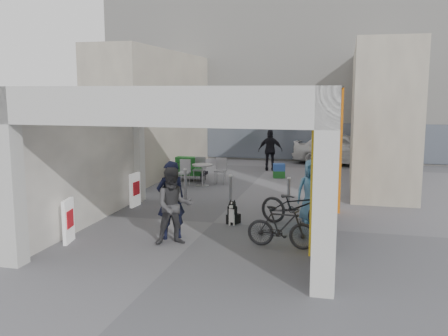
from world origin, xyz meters
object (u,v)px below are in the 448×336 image
(man_with_dog, at_px, (171,200))
(white_van, at_px, (341,149))
(cafe_set, at_px, (201,175))
(man_back_turned, at_px, (174,206))
(man_crates, at_px, (270,150))
(bicycle_front, at_px, (297,206))
(border_collie, at_px, (233,214))
(man_elderly, at_px, (312,191))
(produce_stand, at_px, (189,171))
(bicycle_rear, at_px, (281,227))

(man_with_dog, bearing_deg, white_van, -142.95)
(cafe_set, height_order, man_back_turned, man_back_turned)
(man_crates, bearing_deg, bicycle_front, 94.70)
(border_collie, height_order, white_van, white_van)
(cafe_set, height_order, man_elderly, man_elderly)
(produce_stand, distance_m, border_collie, 6.62)
(man_elderly, bearing_deg, produce_stand, 114.01)
(border_collie, bearing_deg, cafe_set, 138.02)
(man_back_turned, bearing_deg, man_crates, 59.93)
(man_with_dog, distance_m, bicycle_front, 3.26)
(produce_stand, height_order, white_van, white_van)
(border_collie, xyz_separation_m, white_van, (2.58, 11.41, 0.49))
(man_back_turned, distance_m, man_crates, 10.89)
(produce_stand, relative_size, bicycle_front, 0.65)
(cafe_set, relative_size, produce_stand, 1.18)
(border_collie, relative_size, man_with_dog, 0.36)
(cafe_set, height_order, border_collie, cafe_set)
(man_back_turned, bearing_deg, produce_stand, 78.16)
(man_crates, relative_size, white_van, 0.40)
(border_collie, xyz_separation_m, man_elderly, (1.94, 0.76, 0.57))
(man_crates, xyz_separation_m, white_van, (2.96, 2.46, -0.13))
(man_elderly, bearing_deg, white_van, 66.17)
(bicycle_front, xyz_separation_m, white_van, (0.96, 11.23, 0.21))
(border_collie, distance_m, white_van, 11.71)
(man_elderly, xyz_separation_m, bicycle_rear, (-0.48, -2.38, -0.37))
(white_van, bearing_deg, man_elderly, -172.66)
(produce_stand, bearing_deg, man_back_turned, -51.71)
(man_with_dog, bearing_deg, cafe_set, -116.54)
(man_back_turned, xyz_separation_m, white_van, (3.49, 13.34, -0.12))
(produce_stand, distance_m, man_crates, 4.12)
(produce_stand, relative_size, man_elderly, 0.80)
(white_van, bearing_deg, man_crates, 140.57)
(cafe_set, relative_size, bicycle_rear, 1.02)
(man_back_turned, distance_m, man_elderly, 3.92)
(man_back_turned, height_order, bicycle_rear, man_back_turned)
(border_collie, xyz_separation_m, man_back_turned, (-0.91, -1.93, 0.61))
(border_collie, bearing_deg, white_van, 100.78)
(bicycle_front, bearing_deg, bicycle_rear, -163.38)
(border_collie, height_order, bicycle_rear, bicycle_rear)
(man_with_dog, relative_size, man_crates, 1.04)
(produce_stand, height_order, man_with_dog, man_with_dog)
(man_crates, relative_size, bicycle_rear, 1.15)
(man_with_dog, height_order, white_van, man_with_dog)
(bicycle_rear, bearing_deg, man_crates, 14.52)
(bicycle_front, relative_size, bicycle_rear, 1.33)
(man_with_dog, bearing_deg, man_back_turned, 81.42)
(cafe_set, xyz_separation_m, man_elderly, (4.30, -4.42, 0.49))
(man_with_dog, relative_size, bicycle_rear, 1.19)
(bicycle_front, distance_m, white_van, 11.27)
(produce_stand, bearing_deg, border_collie, -39.57)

